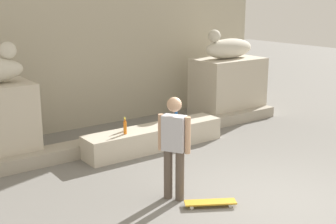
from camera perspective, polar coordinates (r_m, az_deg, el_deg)
The scene contains 11 objects.
ground_plane at distance 7.42m, azimuth 13.18°, elevation -11.17°, with size 40.00×40.00×0.00m, color slate.
facade_wall at distance 11.47m, azimuth -9.37°, elevation 12.07°, with size 9.85×0.60×5.46m, color #B5AD95.
pedestal_right at distance 12.29m, azimuth 7.53°, elevation 3.11°, with size 1.85×1.15×1.56m, color beige.
statue_reclining_right at distance 12.10m, azimuth 7.57°, elevation 8.03°, with size 1.62×0.63×0.78m.
ledge_block at distance 9.64m, azimuth -1.68°, elevation -3.21°, with size 3.18×0.63×0.48m, color beige.
skater at distance 7.06m, azimuth 0.77°, elevation -4.06°, with size 0.36×0.48×1.67m.
skateboard at distance 7.15m, azimuth 5.35°, elevation -11.27°, with size 0.79×0.58×0.08m.
bottle_brown at distance 9.27m, azimuth -5.45°, elevation -1.70°, with size 0.07×0.07×0.28m.
bottle_blue at distance 10.06m, azimuth 1.02°, elevation -0.31°, with size 0.07×0.07×0.30m.
bottle_orange at distance 9.06m, azimuth -5.43°, elevation -1.96°, with size 0.07×0.07×0.32m.
stair_step at distance 10.10m, azimuth -3.38°, elevation -3.05°, with size 8.15×0.50×0.26m, color #A9A08F.
Camera 1 is at (-5.17, -4.29, 3.15)m, focal length 48.41 mm.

